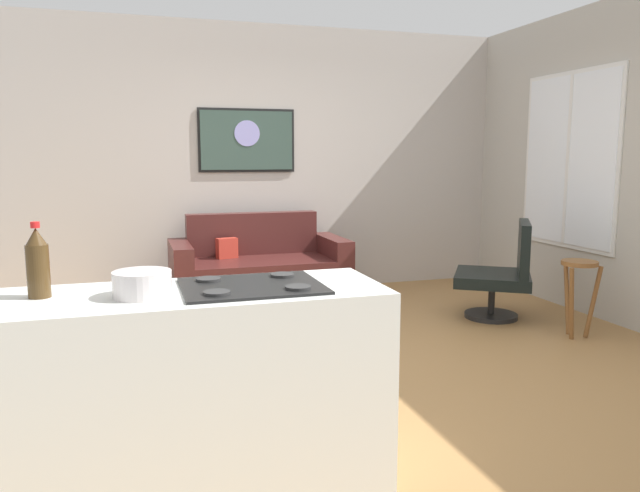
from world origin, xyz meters
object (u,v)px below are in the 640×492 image
object	(u,v)px
soda_bottle	(38,264)
wall_painting	(247,140)
coffee_table	(273,287)
mixing_bowl	(142,284)
bar_stool	(579,280)
couch	(259,273)
armchair	(502,273)

from	to	relation	value
soda_bottle	wall_painting	xyz separation A→B (m)	(1.54, 3.72, 0.58)
coffee_table	wall_painting	size ratio (longest dim) A/B	0.96
mixing_bowl	bar_stool	bearing A→B (deg)	23.04
bar_stool	soda_bottle	world-z (taller)	soda_bottle
bar_stool	mixing_bowl	xyz separation A→B (m)	(-3.37, -1.43, 0.48)
mixing_bowl	soda_bottle	bearing A→B (deg)	165.01
coffee_table	bar_stool	size ratio (longest dim) A/B	1.54
soda_bottle	mixing_bowl	size ratio (longest dim) A/B	1.31
mixing_bowl	wall_painting	distance (m)	4.05
couch	bar_stool	size ratio (longest dim) A/B	2.72
coffee_table	wall_painting	distance (m)	2.02
couch	wall_painting	bearing A→B (deg)	90.12
bar_stool	soda_bottle	bearing A→B (deg)	-160.60
armchair	wall_painting	world-z (taller)	wall_painting
couch	bar_stool	xyz separation A→B (m)	(2.22, -1.89, 0.17)
couch	soda_bottle	distance (m)	3.64
coffee_table	mixing_bowl	distance (m)	2.50
wall_painting	armchair	bearing A→B (deg)	-41.12
bar_stool	mixing_bowl	world-z (taller)	mixing_bowl
mixing_bowl	wall_painting	world-z (taller)	wall_painting
coffee_table	soda_bottle	world-z (taller)	soda_bottle
armchair	soda_bottle	world-z (taller)	soda_bottle
coffee_table	soda_bottle	distance (m)	2.62
couch	bar_stool	world-z (taller)	couch
coffee_table	mixing_bowl	world-z (taller)	mixing_bowl
soda_bottle	armchair	bearing A→B (deg)	29.68
bar_stool	coffee_table	bearing A→B (deg)	161.50
couch	armchair	distance (m)	2.32
armchair	mixing_bowl	bearing A→B (deg)	-145.91
soda_bottle	mixing_bowl	world-z (taller)	soda_bottle
couch	coffee_table	xyz separation A→B (m)	(-0.11, -1.11, 0.10)
wall_painting	soda_bottle	bearing A→B (deg)	-112.49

